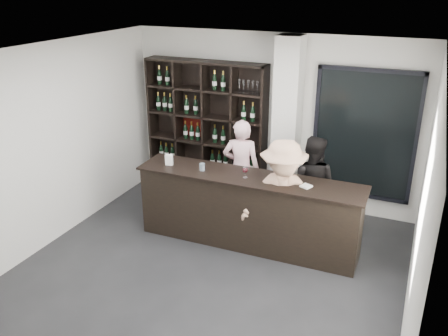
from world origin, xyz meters
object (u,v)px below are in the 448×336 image
at_px(tasting_counter, 248,210).
at_px(taster_black, 311,185).
at_px(customer, 282,200).
at_px(wine_shelf, 206,129).
at_px(taster_pink, 241,169).

xyz_separation_m(tasting_counter, taster_black, (0.73, 0.75, 0.23)).
height_order(taster_black, customer, customer).
height_order(wine_shelf, taster_pink, wine_shelf).
height_order(tasting_counter, taster_black, taster_black).
xyz_separation_m(wine_shelf, taster_black, (2.10, -0.72, -0.42)).
distance_m(wine_shelf, tasting_counter, 2.11).
bearing_deg(customer, taster_black, 57.12).
bearing_deg(taster_pink, wine_shelf, -47.27).
bearing_deg(taster_black, tasting_counter, 45.64).
xyz_separation_m(taster_pink, customer, (0.97, -0.92, 0.04)).
distance_m(wine_shelf, taster_black, 2.26).
xyz_separation_m(wine_shelf, taster_pink, (0.93, -0.63, -0.38)).
height_order(wine_shelf, taster_black, wine_shelf).
bearing_deg(tasting_counter, taster_black, 44.92).
relative_size(tasting_counter, customer, 1.91).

